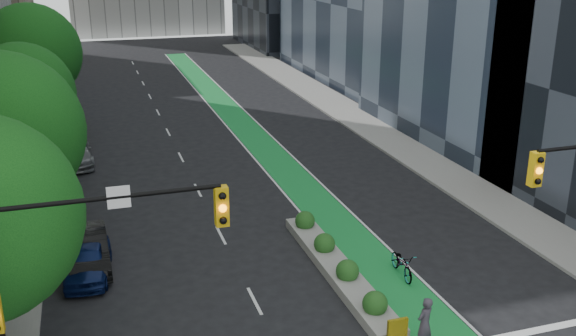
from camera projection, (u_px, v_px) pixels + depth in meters
sidewalk_left at (22, 166)px, 38.19m from camera, size 3.60×90.00×0.15m
sidewalk_right at (383, 133)px, 44.94m from camera, size 3.60×90.00×0.15m
bike_lane_paint at (244, 126)px, 46.95m from camera, size 2.20×70.00×0.01m
tree_mid at (1, 133)px, 24.92m from camera, size 6.40×6.40×8.78m
tree_midfar at (22, 95)px, 34.13m from camera, size 5.60×5.60×7.76m
tree_far at (31, 53)px, 42.89m from camera, size 6.60×6.60×9.00m
signal_left at (61, 282)px, 15.44m from camera, size 6.14×0.51×7.20m
median_planter at (337, 265)px, 25.63m from camera, size 1.20×10.26×1.10m
bicycle at (402, 263)px, 25.45m from camera, size 0.87×2.07×1.06m
cyclist at (425, 323)px, 20.68m from camera, size 0.80×0.69×1.85m
parked_car_left_near at (88, 260)px, 25.38m from camera, size 2.07×4.24×1.39m
parked_car_left_mid at (88, 250)px, 26.13m from camera, size 1.72×4.57×1.49m
parked_car_left_far at (73, 152)px, 38.64m from camera, size 2.44×5.25×1.48m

